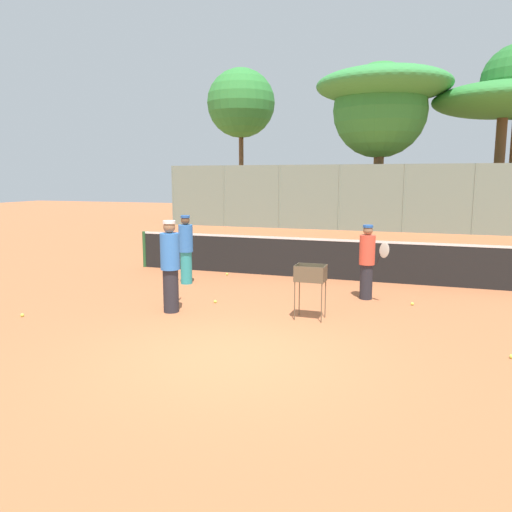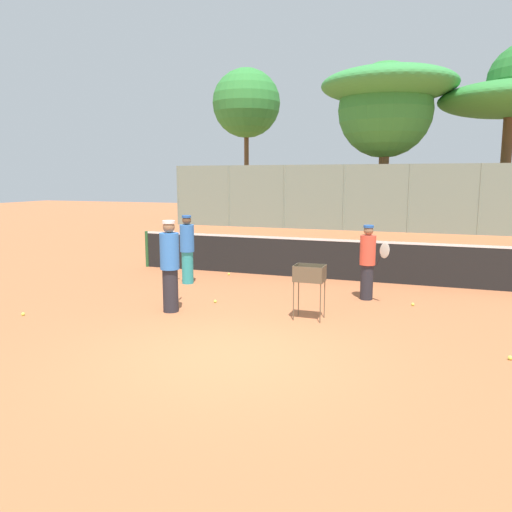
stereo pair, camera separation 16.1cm
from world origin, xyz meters
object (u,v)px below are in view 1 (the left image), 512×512
(ball_cart, at_px, (311,278))
(player_red_cap, at_px, (170,265))
(player_white_outfit, at_px, (367,261))
(player_yellow_shirt, at_px, (186,249))
(tennis_net, at_px, (318,258))

(ball_cart, bearing_deg, player_red_cap, -171.70)
(player_white_outfit, bearing_deg, player_yellow_shirt, -139.78)
(tennis_net, bearing_deg, player_white_outfit, -52.01)
(player_red_cap, bearing_deg, player_white_outfit, -69.98)
(tennis_net, bearing_deg, ball_cart, -79.93)
(tennis_net, distance_m, ball_cart, 3.91)
(player_red_cap, bearing_deg, ball_cart, -95.02)
(player_white_outfit, xyz_separation_m, ball_cart, (-0.81, -1.94, -0.06))
(tennis_net, relative_size, player_white_outfit, 6.48)
(player_red_cap, relative_size, ball_cart, 1.76)
(tennis_net, xyz_separation_m, player_red_cap, (-2.06, -4.24, 0.39))
(tennis_net, height_order, player_white_outfit, player_white_outfit)
(player_white_outfit, xyz_separation_m, player_red_cap, (-3.55, -2.34, 0.10))
(tennis_net, height_order, ball_cart, tennis_net)
(player_white_outfit, relative_size, player_red_cap, 0.90)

